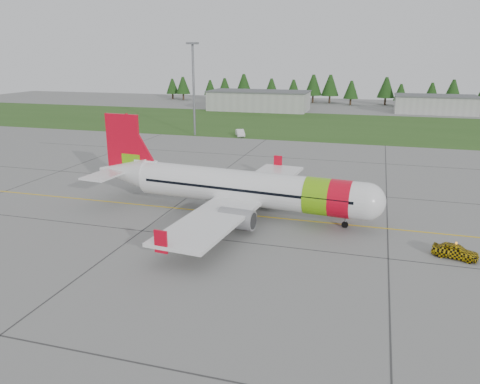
% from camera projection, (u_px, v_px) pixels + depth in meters
% --- Properties ---
extents(ground, '(320.00, 320.00, 0.00)m').
position_uv_depth(ground, '(281.00, 247.00, 45.47)').
color(ground, gray).
rests_on(ground, ground).
extents(aircraft, '(35.98, 33.32, 10.90)m').
position_uv_depth(aircraft, '(240.00, 188.00, 54.00)').
color(aircraft, white).
rests_on(aircraft, ground).
extents(follow_me_car, '(1.74, 1.91, 4.00)m').
position_uv_depth(follow_me_car, '(457.00, 238.00, 42.42)').
color(follow_me_car, yellow).
rests_on(follow_me_car, ground).
extents(service_van, '(2.17, 2.12, 4.80)m').
position_uv_depth(service_van, '(240.00, 126.00, 105.36)').
color(service_van, white).
rests_on(service_van, ground).
extents(grass_strip, '(320.00, 50.00, 0.03)m').
position_uv_depth(grass_strip, '(345.00, 126.00, 120.90)').
color(grass_strip, '#30561E').
rests_on(grass_strip, ground).
extents(taxi_guideline, '(120.00, 0.25, 0.02)m').
position_uv_depth(taxi_guideline, '(295.00, 220.00, 52.83)').
color(taxi_guideline, gold).
rests_on(taxi_guideline, ground).
extents(hangar_west, '(32.00, 14.00, 6.00)m').
position_uv_depth(hangar_west, '(259.00, 101.00, 153.91)').
color(hangar_west, '#A8A8A3').
rests_on(hangar_west, ground).
extents(hangar_east, '(24.00, 12.00, 5.20)m').
position_uv_depth(hangar_east, '(435.00, 105.00, 146.53)').
color(hangar_east, '#A8A8A3').
rests_on(hangar_east, ground).
extents(floodlight_mast, '(0.50, 0.50, 20.00)m').
position_uv_depth(floodlight_mast, '(194.00, 91.00, 104.63)').
color(floodlight_mast, slate).
rests_on(floodlight_mast, ground).
extents(treeline, '(160.00, 8.00, 10.00)m').
position_uv_depth(treeline, '(357.00, 91.00, 171.00)').
color(treeline, '#1C3F14').
rests_on(treeline, ground).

